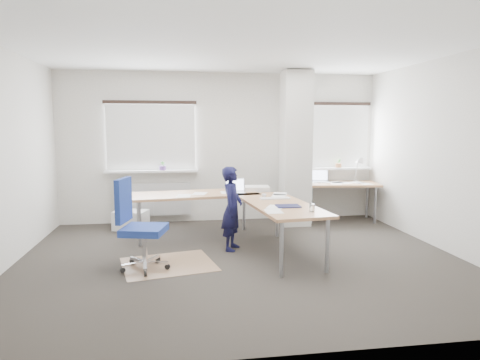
{
  "coord_description": "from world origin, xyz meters",
  "views": [
    {
      "loc": [
        -0.85,
        -5.6,
        1.81
      ],
      "look_at": [
        0.12,
        0.9,
        0.98
      ],
      "focal_mm": 32.0,
      "sensor_mm": 36.0,
      "label": 1
    }
  ],
  "objects": [
    {
      "name": "room_shell",
      "position": [
        0.18,
        0.45,
        1.75
      ],
      "size": [
        6.04,
        5.04,
        2.82
      ],
      "color": "beige",
      "rests_on": "ground"
    },
    {
      "name": "desk_side",
      "position": [
        2.26,
        2.13,
        0.69
      ],
      "size": [
        1.48,
        0.88,
        1.22
      ],
      "rotation": [
        0.0,
        0.0,
        -0.13
      ],
      "color": "#9E6A44",
      "rests_on": "ground"
    },
    {
      "name": "white_crate",
      "position": [
        -1.66,
        1.98,
        0.17
      ],
      "size": [
        0.64,
        0.53,
        0.33
      ],
      "primitive_type": "cube",
      "rotation": [
        0.0,
        0.0,
        -0.3
      ],
      "color": "white",
      "rests_on": "ground"
    },
    {
      "name": "floor_mat",
      "position": [
        -0.98,
        -0.08,
        0.0
      ],
      "size": [
        1.34,
        1.2,
        0.01
      ],
      "primitive_type": "cube",
      "rotation": [
        0.0,
        0.0,
        0.21
      ],
      "color": "#8C694C",
      "rests_on": "ground"
    },
    {
      "name": "desk_main",
      "position": [
        0.07,
        0.73,
        0.69
      ],
      "size": [
        2.68,
        2.63,
        0.96
      ],
      "rotation": [
        0.0,
        0.0,
        0.11
      ],
      "color": "#9E6A44",
      "rests_on": "ground"
    },
    {
      "name": "task_chair",
      "position": [
        -1.31,
        -0.21,
        0.32
      ],
      "size": [
        0.65,
        0.63,
        1.16
      ],
      "rotation": [
        0.0,
        0.0,
        -0.24
      ],
      "color": "navy",
      "rests_on": "ground"
    },
    {
      "name": "ground",
      "position": [
        0.0,
        0.0,
        0.0
      ],
      "size": [
        6.0,
        6.0,
        0.0
      ],
      "primitive_type": "plane",
      "color": "#282320",
      "rests_on": "ground"
    },
    {
      "name": "person",
      "position": [
        -0.06,
        0.49,
        0.61
      ],
      "size": [
        0.44,
        0.53,
        1.23
      ],
      "primitive_type": "imported",
      "rotation": [
        0.0,
        0.0,
        1.19
      ],
      "color": "black",
      "rests_on": "ground"
    }
  ]
}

